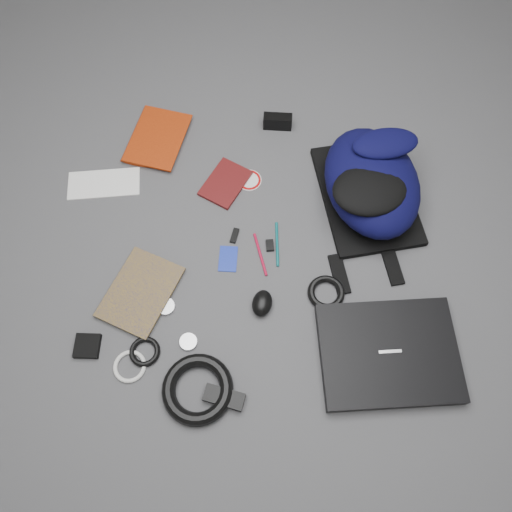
# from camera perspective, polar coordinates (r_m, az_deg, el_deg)

# --- Properties ---
(ground) EXTENTS (4.00, 4.00, 0.00)m
(ground) POSITION_cam_1_polar(r_m,az_deg,el_deg) (1.60, -0.00, -0.29)
(ground) COLOR #4F4F51
(ground) RESTS_ON ground
(backpack) EXTENTS (0.43, 0.53, 0.19)m
(backpack) POSITION_cam_1_polar(r_m,az_deg,el_deg) (1.67, 13.09, 8.26)
(backpack) COLOR black
(backpack) RESTS_ON ground
(laptop) EXTENTS (0.44, 0.37, 0.04)m
(laptop) POSITION_cam_1_polar(r_m,az_deg,el_deg) (1.53, 14.90, -10.68)
(laptop) COLOR black
(laptop) RESTS_ON ground
(textbook_red) EXTENTS (0.22, 0.28, 0.03)m
(textbook_red) POSITION_cam_1_polar(r_m,az_deg,el_deg) (1.90, -13.89, 13.46)
(textbook_red) COLOR #962708
(textbook_red) RESTS_ON ground
(comic_book) EXTENTS (0.26, 0.30, 0.02)m
(comic_book) POSITION_cam_1_polar(r_m,az_deg,el_deg) (1.63, -15.84, -2.73)
(comic_book) COLOR #C4990E
(comic_book) RESTS_ON ground
(envelope) EXTENTS (0.26, 0.15, 0.00)m
(envelope) POSITION_cam_1_polar(r_m,az_deg,el_deg) (1.81, -16.99, 7.93)
(envelope) COLOR white
(envelope) RESTS_ON ground
(dvd_case) EXTENTS (0.18, 0.21, 0.01)m
(dvd_case) POSITION_cam_1_polar(r_m,az_deg,el_deg) (1.73, -3.52, 8.30)
(dvd_case) COLOR #470D0D
(dvd_case) RESTS_ON ground
(compact_camera) EXTENTS (0.10, 0.04, 0.06)m
(compact_camera) POSITION_cam_1_polar(r_m,az_deg,el_deg) (1.86, 2.49, 15.10)
(compact_camera) COLOR black
(compact_camera) RESTS_ON ground
(sticker_disc) EXTENTS (0.09, 0.09, 0.00)m
(sticker_disc) POSITION_cam_1_polar(r_m,az_deg,el_deg) (1.74, -0.79, 8.66)
(sticker_disc) COLOR white
(sticker_disc) RESTS_ON ground
(pen_teal) EXTENTS (0.03, 0.16, 0.01)m
(pen_teal) POSITION_cam_1_polar(r_m,az_deg,el_deg) (1.62, 2.43, 1.37)
(pen_teal) COLOR #0B6165
(pen_teal) RESTS_ON ground
(pen_red) EXTENTS (0.06, 0.15, 0.01)m
(pen_red) POSITION_cam_1_polar(r_m,az_deg,el_deg) (1.61, 0.49, 0.19)
(pen_red) COLOR #B90E32
(pen_red) RESTS_ON ground
(id_badge) EXTENTS (0.06, 0.09, 0.00)m
(id_badge) POSITION_cam_1_polar(r_m,az_deg,el_deg) (1.60, -3.21, -0.32)
(id_badge) COLOR #182FB4
(id_badge) RESTS_ON ground
(usb_black) EXTENTS (0.03, 0.06, 0.01)m
(usb_black) POSITION_cam_1_polar(r_m,az_deg,el_deg) (1.64, -2.46, 2.34)
(usb_black) COLOR black
(usb_black) RESTS_ON ground
(key_fob) EXTENTS (0.03, 0.04, 0.01)m
(key_fob) POSITION_cam_1_polar(r_m,az_deg,el_deg) (1.62, 1.60, 1.22)
(key_fob) COLOR black
(key_fob) RESTS_ON ground
(mouse) EXTENTS (0.07, 0.09, 0.04)m
(mouse) POSITION_cam_1_polar(r_m,az_deg,el_deg) (1.53, 0.71, -5.42)
(mouse) COLOR black
(mouse) RESTS_ON ground
(headphone_left) EXTENTS (0.07, 0.07, 0.01)m
(headphone_left) POSITION_cam_1_polar(r_m,az_deg,el_deg) (1.56, -10.25, -5.71)
(headphone_left) COLOR #AFAFB1
(headphone_left) RESTS_ON ground
(headphone_right) EXTENTS (0.06, 0.06, 0.01)m
(headphone_right) POSITION_cam_1_polar(r_m,az_deg,el_deg) (1.52, -7.73, -9.70)
(headphone_right) COLOR #ACACAF
(headphone_right) RESTS_ON ground
(cable_coil) EXTENTS (0.14, 0.14, 0.02)m
(cable_coil) POSITION_cam_1_polar(r_m,az_deg,el_deg) (1.56, 8.02, -4.18)
(cable_coil) COLOR black
(cable_coil) RESTS_ON ground
(power_brick) EXTENTS (0.12, 0.07, 0.03)m
(power_brick) POSITION_cam_1_polar(r_m,az_deg,el_deg) (1.47, -3.66, -15.82)
(power_brick) COLOR black
(power_brick) RESTS_ON ground
(power_cord_coil) EXTENTS (0.25, 0.25, 0.04)m
(power_cord_coil) POSITION_cam_1_polar(r_m,az_deg,el_deg) (1.47, -6.69, -14.88)
(power_cord_coil) COLOR black
(power_cord_coil) RESTS_ON ground
(pouch) EXTENTS (0.08, 0.08, 0.02)m
(pouch) POSITION_cam_1_polar(r_m,az_deg,el_deg) (1.58, -18.72, -9.71)
(pouch) COLOR black
(pouch) RESTS_ON ground
(earbud_coil) EXTENTS (0.10, 0.10, 0.02)m
(earbud_coil) POSITION_cam_1_polar(r_m,az_deg,el_deg) (1.53, -12.60, -10.62)
(earbud_coil) COLOR black
(earbud_coil) RESTS_ON ground
(white_cable_coil) EXTENTS (0.12, 0.12, 0.01)m
(white_cable_coil) POSITION_cam_1_polar(r_m,az_deg,el_deg) (1.54, -14.24, -12.13)
(white_cable_coil) COLOR white
(white_cable_coil) RESTS_ON ground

